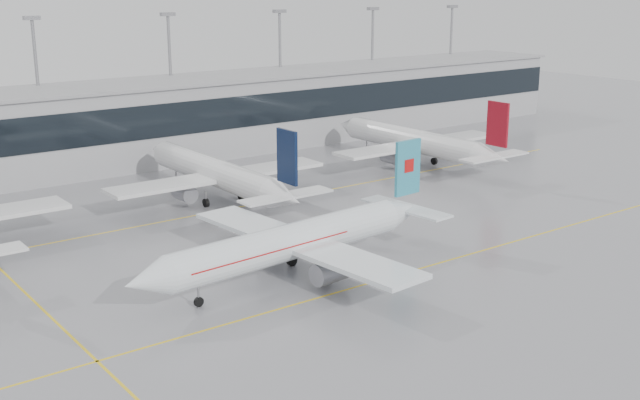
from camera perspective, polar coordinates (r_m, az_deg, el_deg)
ground at (r=78.28m, az=5.31°, el=-5.40°), size 320.00×320.00×0.00m
taxi_line_main at (r=78.27m, az=5.31°, el=-5.40°), size 120.00×0.25×0.01m
taxi_line_north at (r=101.30m, az=-6.13°, el=-0.57°), size 120.00×0.25×0.01m
taxi_line_cross at (r=76.80m, az=-19.76°, el=-6.70°), size 0.25×60.00×0.01m
terminal at (r=127.91m, az=-13.64°, el=5.19°), size 180.00×15.00×12.00m
terminal_glass at (r=120.85m, az=-12.24°, el=5.42°), size 180.00×0.20×5.00m
terminal_roof at (r=127.01m, az=-13.81°, el=7.94°), size 182.00×16.00×0.40m
light_masts at (r=132.38m, az=-14.89°, el=8.65°), size 156.40×1.00×22.60m
air_canada_jet at (r=76.90m, az=-1.49°, el=-2.87°), size 36.34×29.11×11.38m
parked_jet_c at (r=103.46m, az=-7.24°, el=1.86°), size 29.64×36.96×11.72m
parked_jet_d at (r=124.08m, az=6.94°, el=4.13°), size 29.64×36.96×11.72m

